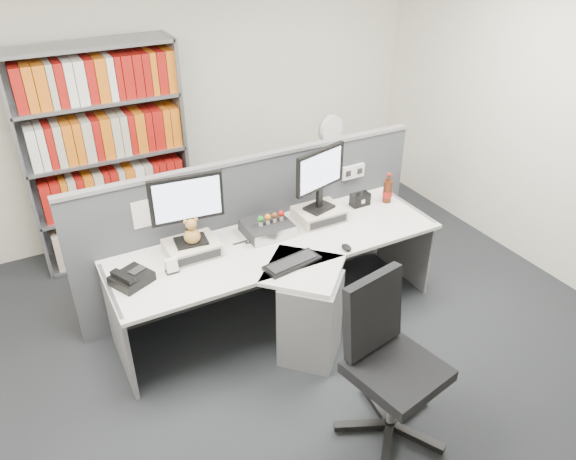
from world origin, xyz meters
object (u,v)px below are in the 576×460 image
monitor_right (320,174)px  mouse (346,247)px  cola_bottle (388,191)px  filing_cabinet (328,191)px  desk_fan (330,133)px  desk_phone (131,278)px  desk_calendar (172,267)px  monitor_left (187,204)px  keyboard (292,263)px  desktop_pc (267,228)px  desk (291,285)px  shelving_unit (107,159)px  office_chair (387,357)px  speaker (360,199)px

monitor_right → mouse: size_ratio=5.15×
cola_bottle → filing_cabinet: 1.13m
monitor_right → desk_fan: size_ratio=1.07×
monitor_right → desk_phone: 1.64m
desk_calendar → cola_bottle: size_ratio=0.41×
monitor_left → filing_cabinet: monitor_left is taller
keyboard → desk_phone: desk_phone is taller
monitor_right → desktop_pc: bearing=179.8°
keyboard → desk_phone: (-1.08, 0.33, 0.03)m
desk → filing_cabinet: 1.85m
monitor_left → shelving_unit: shelving_unit is taller
desk_calendar → office_chair: 1.60m
shelving_unit → cola_bottle: bearing=-35.8°
monitor_left → desk_phone: monitor_left is taller
desk → shelving_unit: size_ratio=1.30×
office_chair → filing_cabinet: bearing=65.8°
mouse → cola_bottle: 0.89m
desk_calendar → filing_cabinet: (2.04, 1.18, -0.42)m
desktop_pc → speaker: bearing=2.8°
mouse → desk_fan: 1.73m
shelving_unit → filing_cabinet: (2.10, -0.45, -0.63)m
monitor_right → cola_bottle: monitor_right is taller
desktop_pc → desk_calendar: 0.85m
monitor_right → desk_phone: (-1.59, -0.15, -0.37)m
desk_fan → desk_phone: bearing=-153.4°
monitor_right → keyboard: size_ratio=1.16×
mouse → cola_bottle: cola_bottle is taller
desk_fan → office_chair: bearing=-114.2°
desktop_pc → keyboard: (-0.03, -0.48, -0.03)m
desktop_pc → shelving_unit: shelving_unit is taller
monitor_right → cola_bottle: bearing=-1.2°
shelving_unit → desk_phone: bearing=-98.0°
speaker → shelving_unit: bearing=141.8°
desk → mouse: size_ratio=25.83×
desk → monitor_right: bearing=39.5°
desktop_pc → desk_fan: size_ratio=0.74×
monitor_left → desk_calendar: monitor_left is taller
cola_bottle → desk_phone: bearing=-176.6°
mouse → speaker: (0.49, 0.54, 0.04)m
monitor_right → office_chair: size_ratio=0.48×
shelving_unit → desk_fan: bearing=-12.1°
monitor_right → desktop_pc: (-0.48, 0.00, -0.36)m
desktop_pc → desk_calendar: (-0.83, -0.16, 0.00)m
speaker → cola_bottle: bearing=-13.8°
monitor_right → keyboard: monitor_right is taller
monitor_right → mouse: (-0.05, -0.50, -0.39)m
cola_bottle → shelving_unit: 2.53m
mouse → filing_cabinet: mouse is taller
desk → desktop_pc: bearing=91.6°
desk_fan → office_chair: 2.74m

